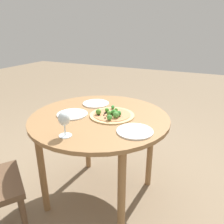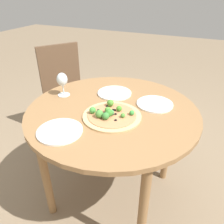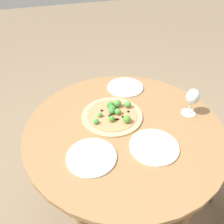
{
  "view_description": "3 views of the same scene",
  "coord_description": "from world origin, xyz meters",
  "px_view_note": "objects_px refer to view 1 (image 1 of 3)",
  "views": [
    {
      "loc": [
        -0.71,
        1.29,
        1.33
      ],
      "look_at": [
        -0.08,
        -0.04,
        0.76
      ],
      "focal_mm": 35.0,
      "sensor_mm": 36.0,
      "label": 1
    },
    {
      "loc": [
        -1.02,
        -0.46,
        1.37
      ],
      "look_at": [
        -0.08,
        -0.04,
        0.76
      ],
      "focal_mm": 35.0,
      "sensor_mm": 36.0,
      "label": 2
    },
    {
      "loc": [
        0.76,
        -0.34,
        1.49
      ],
      "look_at": [
        -0.08,
        -0.04,
        0.76
      ],
      "focal_mm": 35.0,
      "sensor_mm": 36.0,
      "label": 3
    }
  ],
  "objects_px": {
    "plate_near": "(72,114)",
    "pizza": "(112,114)",
    "plate_far": "(96,103)",
    "plate_side": "(135,131)",
    "wine_glass": "(64,120)"
  },
  "relations": [
    {
      "from": "pizza",
      "to": "plate_far",
      "type": "relative_size",
      "value": 1.48
    },
    {
      "from": "pizza",
      "to": "wine_glass",
      "type": "bearing_deg",
      "value": 73.39
    },
    {
      "from": "plate_near",
      "to": "plate_far",
      "type": "xyz_separation_m",
      "value": [
        -0.04,
        -0.29,
        0.0
      ]
    },
    {
      "from": "pizza",
      "to": "plate_near",
      "type": "distance_m",
      "value": 0.29
    },
    {
      "from": "pizza",
      "to": "wine_glass",
      "type": "xyz_separation_m",
      "value": [
        0.12,
        0.4,
        0.09
      ]
    },
    {
      "from": "pizza",
      "to": "plate_side",
      "type": "distance_m",
      "value": 0.29
    },
    {
      "from": "plate_near",
      "to": "plate_far",
      "type": "height_order",
      "value": "same"
    },
    {
      "from": "pizza",
      "to": "wine_glass",
      "type": "height_order",
      "value": "wine_glass"
    },
    {
      "from": "wine_glass",
      "to": "plate_near",
      "type": "distance_m",
      "value": 0.35
    },
    {
      "from": "pizza",
      "to": "plate_far",
      "type": "bearing_deg",
      "value": -38.32
    },
    {
      "from": "plate_near",
      "to": "pizza",
      "type": "bearing_deg",
      "value": -160.12
    },
    {
      "from": "plate_near",
      "to": "plate_side",
      "type": "distance_m",
      "value": 0.52
    },
    {
      "from": "plate_far",
      "to": "plate_side",
      "type": "height_order",
      "value": "same"
    },
    {
      "from": "pizza",
      "to": "plate_side",
      "type": "height_order",
      "value": "pizza"
    },
    {
      "from": "plate_near",
      "to": "plate_side",
      "type": "xyz_separation_m",
      "value": [
        -0.51,
        0.07,
        0.0
      ]
    }
  ]
}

